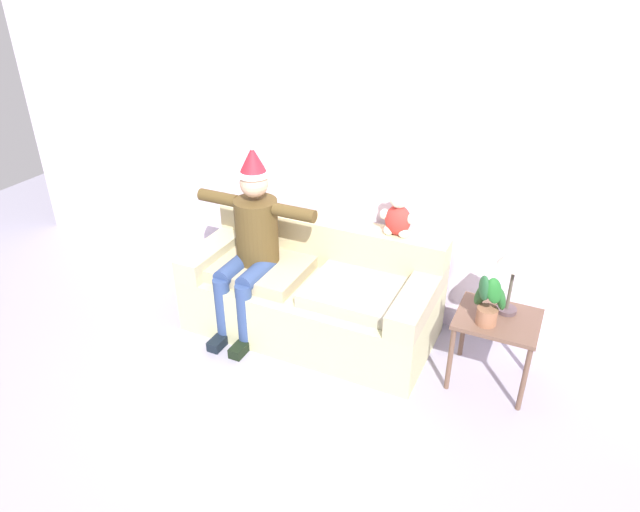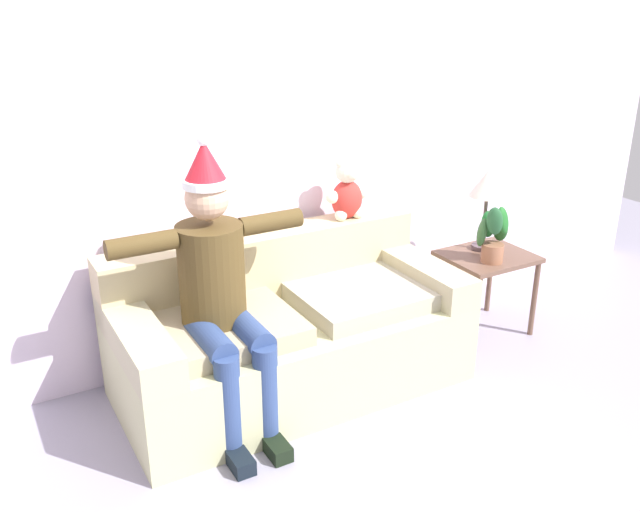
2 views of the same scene
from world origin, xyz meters
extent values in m
plane|color=#9590A3|center=(0.00, 0.00, 0.00)|extent=(10.00, 10.00, 0.00)
cube|color=silver|center=(0.00, 1.55, 1.35)|extent=(7.00, 0.10, 2.70)
cube|color=#BAB98A|center=(0.00, 0.95, 0.23)|extent=(1.96, 0.93, 0.46)
cube|color=#C5B488|center=(0.00, 1.30, 0.66)|extent=(1.96, 0.24, 0.38)
cube|color=#B8B18B|center=(-0.87, 0.95, 0.55)|extent=(0.22, 0.93, 0.17)
cube|color=tan|center=(0.87, 0.95, 0.55)|extent=(0.22, 0.93, 0.17)
cube|color=tan|center=(-0.44, 0.90, 0.51)|extent=(0.79, 0.65, 0.10)
cube|color=#A8A18C|center=(0.44, 0.90, 0.51)|extent=(0.79, 0.65, 0.10)
cylinder|color=#4E3B1C|center=(-0.46, 0.93, 0.82)|extent=(0.34, 0.34, 0.52)
sphere|color=tan|center=(-0.46, 0.93, 1.22)|extent=(0.22, 0.22, 0.22)
cylinder|color=white|center=(-0.46, 0.93, 1.30)|extent=(0.23, 0.23, 0.04)
cone|color=red|center=(-0.46, 0.93, 1.41)|extent=(0.21, 0.21, 0.20)
sphere|color=white|center=(-0.46, 0.93, 1.51)|extent=(0.06, 0.06, 0.06)
cylinder|color=navy|center=(-0.56, 0.73, 0.56)|extent=(0.14, 0.40, 0.14)
cylinder|color=navy|center=(-0.56, 0.53, 0.28)|extent=(0.13, 0.13, 0.56)
cube|color=black|center=(-0.56, 0.45, 0.04)|extent=(0.10, 0.24, 0.08)
cylinder|color=navy|center=(-0.36, 0.73, 0.56)|extent=(0.14, 0.40, 0.14)
cylinder|color=navy|center=(-0.36, 0.53, 0.28)|extent=(0.13, 0.13, 0.56)
cube|color=black|center=(-0.36, 0.45, 0.04)|extent=(0.10, 0.24, 0.08)
cylinder|color=#4E3B1C|center=(-0.80, 0.93, 1.04)|extent=(0.34, 0.10, 0.10)
cylinder|color=#4E3B1C|center=(-0.12, 0.93, 1.04)|extent=(0.34, 0.10, 0.10)
ellipsoid|color=red|center=(0.57, 1.30, 0.97)|extent=(0.20, 0.16, 0.24)
sphere|color=white|center=(0.57, 1.30, 1.15)|extent=(0.15, 0.15, 0.15)
sphere|color=white|center=(0.57, 1.24, 1.14)|extent=(0.07, 0.07, 0.07)
sphere|color=white|center=(0.52, 1.30, 1.20)|extent=(0.05, 0.05, 0.05)
sphere|color=white|center=(0.62, 1.30, 1.20)|extent=(0.05, 0.05, 0.05)
sphere|color=white|center=(0.47, 1.30, 1.00)|extent=(0.08, 0.08, 0.08)
sphere|color=white|center=(0.51, 1.27, 0.88)|extent=(0.08, 0.08, 0.08)
sphere|color=white|center=(0.68, 1.30, 1.00)|extent=(0.08, 0.08, 0.08)
sphere|color=white|center=(0.63, 1.27, 0.88)|extent=(0.08, 0.08, 0.08)
cube|color=brown|center=(1.44, 0.94, 0.54)|extent=(0.56, 0.48, 0.03)
cylinder|color=brown|center=(1.19, 0.73, 0.26)|extent=(0.04, 0.04, 0.53)
cylinder|color=brown|center=(1.69, 0.73, 0.26)|extent=(0.04, 0.04, 0.53)
cylinder|color=brown|center=(1.19, 1.15, 0.26)|extent=(0.04, 0.04, 0.53)
cylinder|color=brown|center=(1.69, 1.15, 0.26)|extent=(0.04, 0.04, 0.53)
cylinder|color=#503E43|center=(1.48, 1.04, 0.57)|extent=(0.14, 0.14, 0.03)
cylinder|color=#564F43|center=(1.48, 1.04, 0.75)|extent=(0.02, 0.02, 0.34)
cone|color=beige|center=(1.48, 1.04, 1.01)|extent=(0.24, 0.24, 0.18)
cylinder|color=#966044|center=(1.38, 0.84, 0.62)|extent=(0.14, 0.14, 0.12)
ellipsoid|color=#205A25|center=(1.45, 0.86, 0.76)|extent=(0.12, 0.16, 0.21)
ellipsoid|color=#1C6329|center=(1.39, 0.91, 0.78)|extent=(0.13, 0.08, 0.19)
ellipsoid|color=#2C5429|center=(1.31, 0.88, 0.75)|extent=(0.14, 0.13, 0.20)
ellipsoid|color=#23552F|center=(1.33, 0.80, 0.84)|extent=(0.13, 0.12, 0.19)
ellipsoid|color=#1F6524|center=(1.40, 0.79, 0.84)|extent=(0.16, 0.11, 0.20)
camera|label=1|loc=(1.71, -2.48, 2.80)|focal=31.82mm
camera|label=2|loc=(-1.55, -2.11, 2.18)|focal=38.06mm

